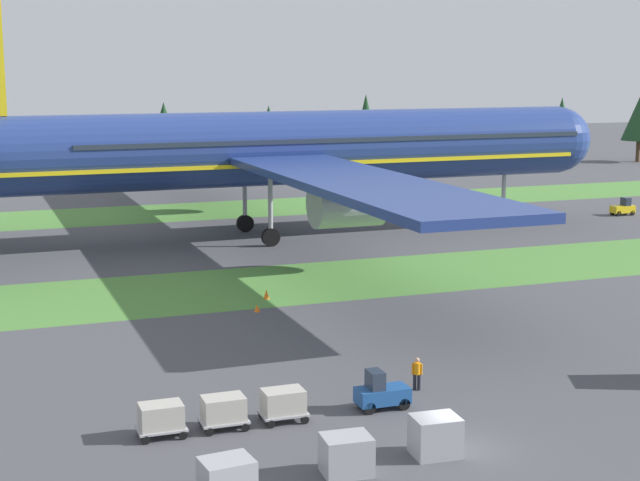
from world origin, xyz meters
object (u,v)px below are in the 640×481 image
Objects in this scene: airliner at (280,148)px; pushback_tractor at (623,208)px; cargo_dolly_third at (161,417)px; uld_container_2 at (435,436)px; cargo_dolly_second at (223,410)px; ground_crew_marshaller at (417,372)px; uld_container_1 at (346,455)px; taxiway_marker_1 at (266,294)px; uld_container_0 at (227,478)px; baggage_tug at (381,393)px; cargo_dolly_lead at (283,403)px; taxiway_marker_0 at (257,308)px.

pushback_tractor is at bearing 90.00° from airliner.
uld_container_2 is (10.70, -6.21, -0.05)m from cargo_dolly_third.
cargo_dolly_second is 10.95m from ground_crew_marshaller.
taxiway_marker_1 is (5.85, 30.34, -0.48)m from uld_container_1.
ground_crew_marshaller is at bearing 98.08° from cargo_dolly_third.
ground_crew_marshaller is 0.87× the size of uld_container_0.
cargo_dolly_third is 26.64m from taxiway_marker_1.
ground_crew_marshaller is at bearing 124.26° from baggage_tug.
ground_crew_marshaller is at bearing -86.16° from taxiway_marker_1.
baggage_tug is at bearing -93.38° from taxiway_marker_1.
uld_container_1 is at bearing -33.56° from baggage_tug.
uld_container_1 reaches higher than taxiway_marker_1.
pushback_tractor is at bearing 42.40° from uld_container_0.
cargo_dolly_third is 77.67m from pushback_tractor.
cargo_dolly_lead is 1.11× the size of uld_container_1.
baggage_tug is at bearing 90.00° from cargo_dolly_second.
cargo_dolly_third is 1.27× the size of ground_crew_marshaller.
ground_crew_marshaller is 0.87× the size of uld_container_2.
uld_container_2 is 26.55m from taxiway_marker_0.
uld_container_2 is 29.92m from taxiway_marker_1.
cargo_dolly_second is 4.67× the size of taxiway_marker_0.
pushback_tractor reaches higher than cargo_dolly_lead.
ground_crew_marshaller is (2.87, 1.92, 0.13)m from baggage_tug.
uld_container_1 is (-4.45, -6.59, 0.00)m from baggage_tug.
uld_container_0 is 9.56m from uld_container_2.
airliner is 38.50× the size of cargo_dolly_second.
uld_container_2 reaches higher than taxiway_marker_0.
baggage_tug is at bearing -89.20° from taxiway_marker_0.
cargo_dolly_second is 7.33m from uld_container_0.
cargo_dolly_lead is 8.47m from uld_container_0.
uld_container_0 is at bearing -32.55° from cargo_dolly_lead.
uld_container_2 is at bearing 5.66° from uld_container_0.
pushback_tractor reaches higher than taxiway_marker_1.
pushback_tractor reaches higher than taxiway_marker_0.
taxiway_marker_0 is (10.54, 20.34, -0.68)m from cargo_dolly_third.
airliner is 41.06m from pushback_tractor.
uld_container_2 is (9.51, 0.94, 0.09)m from uld_container_0.
uld_container_0 is 5.22m from uld_container_1.
uld_container_1 is (0.58, -6.63, -0.10)m from cargo_dolly_lead.
taxiway_marker_0 is at bearing 81.24° from uld_container_1.
baggage_tug is 5.51× the size of taxiway_marker_0.
uld_container_2 reaches higher than ground_crew_marshaller.
taxiway_marker_1 is (1.53, 29.87, -0.53)m from uld_container_2.
ground_crew_marshaller is at bearing 103.85° from cargo_dolly_lead.
cargo_dolly_second is 1.00× the size of cargo_dolly_third.
uld_container_0 reaches higher than cargo_dolly_third.
pushback_tractor is 81.38m from uld_container_0.
taxiway_marker_1 is (12.23, 23.66, -0.58)m from cargo_dolly_third.
uld_container_2 is at bearing 99.64° from ground_crew_marshaller.
uld_container_1 reaches higher than cargo_dolly_third.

